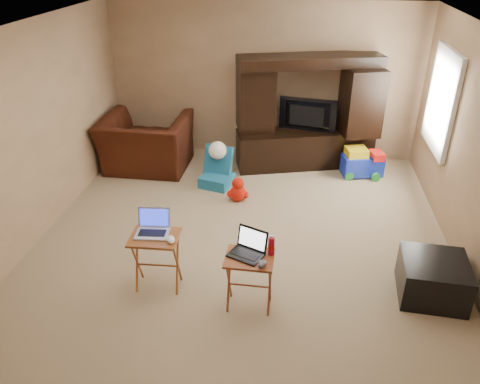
# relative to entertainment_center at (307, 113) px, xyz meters

# --- Properties ---
(floor) EXTENTS (5.50, 5.50, 0.00)m
(floor) POSITION_rel_entertainment_center_xyz_m (-0.72, -2.34, -0.89)
(floor) COLOR #C6AE89
(floor) RESTS_ON ground
(ceiling) EXTENTS (5.50, 5.50, 0.00)m
(ceiling) POSITION_rel_entertainment_center_xyz_m (-0.72, -2.34, 1.61)
(ceiling) COLOR silver
(ceiling) RESTS_ON ground
(wall_back) EXTENTS (5.00, 0.00, 5.00)m
(wall_back) POSITION_rel_entertainment_center_xyz_m (-0.72, 0.41, 0.36)
(wall_back) COLOR tan
(wall_back) RESTS_ON ground
(wall_front) EXTENTS (5.00, 0.00, 5.00)m
(wall_front) POSITION_rel_entertainment_center_xyz_m (-0.72, -5.09, 0.36)
(wall_front) COLOR tan
(wall_front) RESTS_ON ground
(wall_left) EXTENTS (0.00, 5.50, 5.50)m
(wall_left) POSITION_rel_entertainment_center_xyz_m (-3.22, -2.34, 0.36)
(wall_left) COLOR tan
(wall_left) RESTS_ON ground
(wall_right) EXTENTS (0.00, 5.50, 5.50)m
(wall_right) POSITION_rel_entertainment_center_xyz_m (1.78, -2.34, 0.36)
(wall_right) COLOR tan
(wall_right) RESTS_ON ground
(window_pane) EXTENTS (0.00, 1.20, 1.20)m
(window_pane) POSITION_rel_entertainment_center_xyz_m (1.76, -0.79, 0.51)
(window_pane) COLOR white
(window_pane) RESTS_ON ground
(window_frame) EXTENTS (0.06, 1.14, 1.34)m
(window_frame) POSITION_rel_entertainment_center_xyz_m (1.74, -0.79, 0.51)
(window_frame) COLOR white
(window_frame) RESTS_ON ground
(entertainment_center) EXTENTS (2.24, 1.10, 1.78)m
(entertainment_center) POSITION_rel_entertainment_center_xyz_m (0.00, 0.00, 0.00)
(entertainment_center) COLOR black
(entertainment_center) RESTS_ON floor
(television) EXTENTS (0.91, 0.27, 0.52)m
(television) POSITION_rel_entertainment_center_xyz_m (0.00, -0.04, -0.04)
(television) COLOR black
(television) RESTS_ON entertainment_center
(recliner) EXTENTS (1.33, 1.17, 0.86)m
(recliner) POSITION_rel_entertainment_center_xyz_m (-2.49, -0.46, -0.46)
(recliner) COLOR #421C0E
(recliner) RESTS_ON floor
(child_rocker) EXTENTS (0.55, 0.60, 0.58)m
(child_rocker) POSITION_rel_entertainment_center_xyz_m (-1.29, -0.91, -0.60)
(child_rocker) COLOR #1A6792
(child_rocker) RESTS_ON floor
(plush_toy) EXTENTS (0.32, 0.27, 0.36)m
(plush_toy) POSITION_rel_entertainment_center_xyz_m (-0.91, -1.33, -0.71)
(plush_toy) COLOR red
(plush_toy) RESTS_ON floor
(push_toy) EXTENTS (0.71, 0.58, 0.47)m
(push_toy) POSITION_rel_entertainment_center_xyz_m (0.91, -0.29, -0.65)
(push_toy) COLOR #182FC4
(push_toy) RESTS_ON floor
(ottoman) EXTENTS (0.70, 0.70, 0.42)m
(ottoman) POSITION_rel_entertainment_center_xyz_m (1.35, -3.06, -0.68)
(ottoman) COLOR black
(ottoman) RESTS_ON floor
(tray_table_left) EXTENTS (0.50, 0.41, 0.64)m
(tray_table_left) POSITION_rel_entertainment_center_xyz_m (-1.50, -3.29, -0.57)
(tray_table_left) COLOR #A55327
(tray_table_left) RESTS_ON floor
(tray_table_right) EXTENTS (0.48, 0.38, 0.61)m
(tray_table_right) POSITION_rel_entertainment_center_xyz_m (-0.51, -3.47, -0.58)
(tray_table_right) COLOR brown
(tray_table_right) RESTS_ON floor
(laptop_left) EXTENTS (0.35, 0.30, 0.24)m
(laptop_left) POSITION_rel_entertainment_center_xyz_m (-1.53, -3.26, -0.13)
(laptop_left) COLOR #BCBCC1
(laptop_left) RESTS_ON tray_table_left
(laptop_right) EXTENTS (0.40, 0.37, 0.24)m
(laptop_right) POSITION_rel_entertainment_center_xyz_m (-0.55, -3.45, -0.16)
(laptop_right) COLOR black
(laptop_right) RESTS_ON tray_table_right
(mouse_left) EXTENTS (0.12, 0.15, 0.05)m
(mouse_left) POSITION_rel_entertainment_center_xyz_m (-1.31, -3.36, -0.22)
(mouse_left) COLOR white
(mouse_left) RESTS_ON tray_table_left
(mouse_right) EXTENTS (0.09, 0.13, 0.05)m
(mouse_right) POSITION_rel_entertainment_center_xyz_m (-0.38, -3.59, -0.25)
(mouse_right) COLOR #3D3D42
(mouse_right) RESTS_ON tray_table_right
(water_bottle) EXTENTS (0.06, 0.06, 0.19)m
(water_bottle) POSITION_rel_entertainment_center_xyz_m (-0.31, -3.39, -0.19)
(water_bottle) COLOR red
(water_bottle) RESTS_ON tray_table_right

